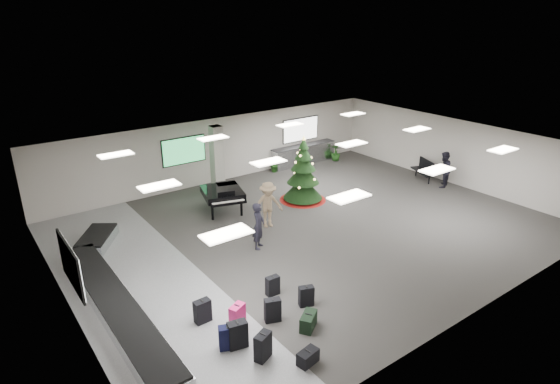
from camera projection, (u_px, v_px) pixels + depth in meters
ground at (311, 228)px, 18.47m from camera, size 18.00×18.00×0.00m
room_envelope at (293, 170)px, 17.92m from camera, size 18.02×14.02×3.21m
baggage_carousel at (111, 290)px, 14.02m from camera, size 2.28×9.71×0.43m
service_counter at (304, 154)px, 26.02m from camera, size 4.05×0.65×1.08m
suitcase_0 at (263, 346)px, 11.47m from camera, size 0.53×0.42×0.75m
suitcase_1 at (273, 310)px, 12.88m from camera, size 0.50×0.38×0.72m
pink_suitcase at (237, 317)px, 12.58m from camera, size 0.52×0.42×0.74m
suitcase_3 at (273, 286)px, 14.10m from camera, size 0.42×0.24×0.63m
navy_suitcase at (227, 338)px, 11.83m from camera, size 0.49×0.40×0.67m
suitcase_5 at (238, 335)px, 11.87m from camera, size 0.54×0.37×0.77m
green_duffel at (308, 321)px, 12.63m from camera, size 0.72×0.63×0.45m
suitcase_7 at (306, 296)px, 13.57m from camera, size 0.48×0.36×0.65m
suitcase_8 at (203, 311)px, 12.85m from camera, size 0.46×0.27×0.69m
black_duffel at (308, 357)px, 11.38m from camera, size 0.59×0.40×0.38m
christmas_tree at (303, 178)px, 20.88m from camera, size 2.11×2.11×3.01m
grand_piano at (223, 194)px, 19.71m from camera, size 2.04×2.37×1.16m
bench at (425, 169)px, 23.60m from camera, size 1.12×1.67×1.01m
traveler_a at (259, 226)px, 16.69m from camera, size 0.75×0.73×1.74m
traveler_b at (268, 205)px, 18.33m from camera, size 1.33×0.94×1.86m
traveler_bench at (443, 170)px, 22.50m from camera, size 1.06×0.97×1.76m
potted_plant_left at (274, 164)px, 24.78m from camera, size 0.53×0.58×0.84m
potted_plant_right at (336, 153)px, 26.62m from camera, size 0.70×0.70×0.92m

